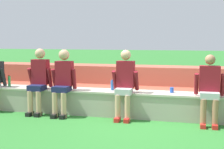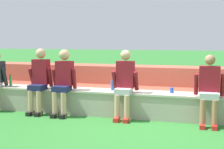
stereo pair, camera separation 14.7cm
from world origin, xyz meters
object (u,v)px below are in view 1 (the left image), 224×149
(person_left_of_center, at_px, (39,79))
(person_far_right, at_px, (209,88))
(person_center, at_px, (63,80))
(person_right_of_center, at_px, (125,82))
(water_bottle_mid_right, at_px, (9,81))
(water_bottle_mid_left, at_px, (112,85))
(plastic_cup_left_end, at_px, (172,90))

(person_left_of_center, distance_m, person_far_right, 3.57)
(person_center, xyz_separation_m, person_right_of_center, (1.34, 0.03, -0.01))
(person_center, xyz_separation_m, water_bottle_mid_right, (-1.44, 0.23, -0.10))
(water_bottle_mid_left, bearing_deg, water_bottle_mid_right, -177.70)
(person_center, bearing_deg, person_left_of_center, 176.36)
(water_bottle_mid_right, bearing_deg, person_right_of_center, -4.12)
(person_far_right, xyz_separation_m, water_bottle_mid_right, (-4.42, 0.25, -0.06))
(water_bottle_mid_left, bearing_deg, plastic_cup_left_end, -0.48)
(person_far_right, bearing_deg, water_bottle_mid_right, 176.73)
(water_bottle_mid_right, relative_size, plastic_cup_left_end, 2.44)
(person_left_of_center, bearing_deg, plastic_cup_left_end, 5.70)
(person_far_right, height_order, water_bottle_mid_right, person_far_right)
(person_left_of_center, relative_size, plastic_cup_left_end, 12.75)
(plastic_cup_left_end, bearing_deg, water_bottle_mid_right, -178.64)
(water_bottle_mid_left, distance_m, water_bottle_mid_right, 2.44)
(person_left_of_center, distance_m, water_bottle_mid_right, 0.88)
(water_bottle_mid_left, xyz_separation_m, water_bottle_mid_right, (-2.44, -0.10, 0.02))
(person_center, bearing_deg, water_bottle_mid_right, 170.78)
(water_bottle_mid_left, distance_m, plastic_cup_left_end, 1.26)
(water_bottle_mid_left, bearing_deg, person_center, -161.67)
(person_left_of_center, bearing_deg, water_bottle_mid_right, 167.07)
(water_bottle_mid_left, relative_size, water_bottle_mid_right, 0.82)
(person_far_right, bearing_deg, person_center, 179.64)
(person_center, height_order, water_bottle_mid_left, person_center)
(person_far_right, relative_size, water_bottle_mid_left, 6.03)
(person_left_of_center, distance_m, plastic_cup_left_end, 2.87)
(person_right_of_center, distance_m, water_bottle_mid_right, 2.79)
(person_far_right, relative_size, water_bottle_mid_right, 4.92)
(person_right_of_center, bearing_deg, plastic_cup_left_end, 17.28)
(water_bottle_mid_right, bearing_deg, person_center, -9.22)
(person_left_of_center, xyz_separation_m, person_far_right, (3.57, -0.06, -0.05))
(person_far_right, bearing_deg, water_bottle_mid_left, 169.95)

